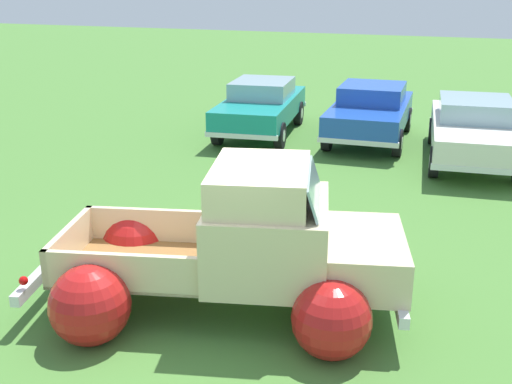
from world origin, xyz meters
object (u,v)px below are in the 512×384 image
object	(u,v)px
vintage_pickup_truck	(247,254)
show_car_2	(474,128)
show_car_1	(371,110)
show_car_0	(261,105)

from	to	relation	value
vintage_pickup_truck	show_car_2	xyz separation A→B (m)	(2.50, 8.03, 0.03)
vintage_pickup_truck	show_car_1	world-z (taller)	vintage_pickup_truck
vintage_pickup_truck	show_car_1	distance (m)	9.16
show_car_2	show_car_1	bearing A→B (deg)	-119.08
show_car_0	vintage_pickup_truck	bearing A→B (deg)	11.86
show_car_1	show_car_0	bearing A→B (deg)	-86.26
show_car_0	show_car_1	world-z (taller)	same
vintage_pickup_truck	show_car_0	bearing A→B (deg)	94.75
vintage_pickup_truck	show_car_0	xyz separation A→B (m)	(-2.95, 8.85, 0.02)
vintage_pickup_truck	show_car_1	size ratio (longest dim) A/B	1.17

